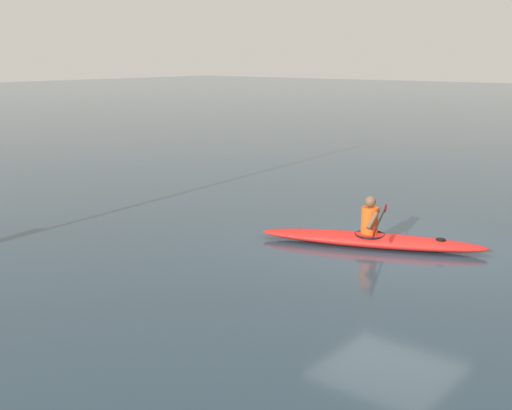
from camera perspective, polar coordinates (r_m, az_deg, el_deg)
ground_plane at (r=12.53m, az=12.05°, el=-3.85°), size 160.00×160.00×0.00m
kayak at (r=12.61m, az=10.05°, el=-3.04°), size 4.23×2.22×0.25m
kayaker at (r=12.50m, az=10.08°, el=-1.12°), size 0.91×2.17×0.73m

